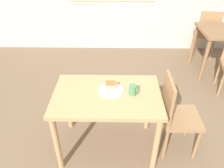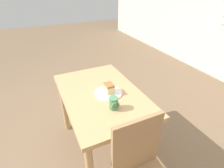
% 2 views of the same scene
% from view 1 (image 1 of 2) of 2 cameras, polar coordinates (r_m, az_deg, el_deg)
% --- Properties ---
extents(dining_table_near, '(1.08, 0.70, 0.77)m').
position_cam_1_polar(dining_table_near, '(2.24, -1.30, -5.02)').
color(dining_table_near, tan).
rests_on(dining_table_near, ground_plane).
extents(dining_table_far, '(0.80, 0.73, 0.78)m').
position_cam_1_polar(dining_table_far, '(4.17, 27.08, 10.71)').
color(dining_table_far, olive).
rests_on(dining_table_far, ground_plane).
extents(chair_near_window, '(0.39, 0.39, 0.94)m').
position_cam_1_polar(chair_near_window, '(2.43, 16.29, -7.42)').
color(chair_near_window, '#9E754C').
rests_on(chair_near_window, ground_plane).
extents(chair_far_opposite, '(0.46, 0.46, 0.94)m').
position_cam_1_polar(chair_far_opposite, '(4.66, 23.41, 12.23)').
color(chair_far_opposite, '#9E754C').
rests_on(chair_far_opposite, ground_plane).
extents(plate, '(0.25, 0.25, 0.01)m').
position_cam_1_polar(plate, '(2.21, -0.27, -1.66)').
color(plate, white).
rests_on(plate, dining_table_near).
extents(cake_slice, '(0.10, 0.07, 0.08)m').
position_cam_1_polar(cake_slice, '(2.19, -0.39, -0.46)').
color(cake_slice, '#E0C67F').
rests_on(cake_slice, plate).
extents(coffee_mug, '(0.08, 0.08, 0.10)m').
position_cam_1_polar(coffee_mug, '(2.15, 5.55, -1.49)').
color(coffee_mug, '#4C8456').
rests_on(coffee_mug, dining_table_near).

